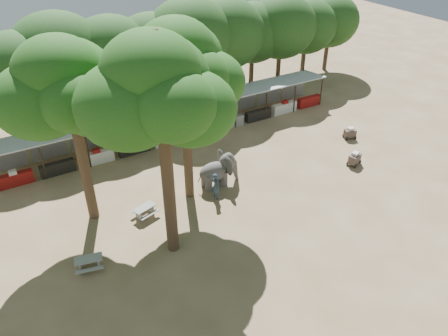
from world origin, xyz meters
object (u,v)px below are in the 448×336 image
yard_tree_left (65,89)px  cart_back (350,133)px  yard_tree_center (156,93)px  elephant (219,170)px  cart_front (355,158)px  picnic_table_far (145,210)px  handler (216,186)px  picnic_table_near (89,262)px  yard_tree_back (179,68)px

yard_tree_left → cart_back: (20.58, -0.73, -7.73)m
yard_tree_center → elephant: 10.51m
yard_tree_center → cart_front: yard_tree_center is taller
cart_back → cart_front: bearing=-108.0°
yard_tree_center → picnic_table_far: (-0.17, 3.24, -8.77)m
handler → cart_front: bearing=-96.6°
picnic_table_near → cart_front: 19.38m
cart_back → yard_tree_back: bearing=-157.6°
yard_tree_center → picnic_table_far: yard_tree_center is taller
yard_tree_center → handler: yard_tree_center is taller
elephant → handler: (-0.94, -1.27, -0.19)m
yard_tree_center → picnic_table_near: (-4.31, 0.61, -8.75)m
yard_tree_back → cart_front: size_ratio=9.49×
yard_tree_left → elephant: (8.40, -1.04, -7.09)m
picnic_table_near → picnic_table_far: size_ratio=1.00×
picnic_table_near → cart_front: cart_front is taller
yard_tree_back → picnic_table_far: size_ratio=6.87×
yard_tree_center → handler: 9.79m
yard_tree_left → yard_tree_back: size_ratio=0.97×
yard_tree_back → elephant: yard_tree_back is taller
elephant → cart_back: bearing=4.5°
picnic_table_far → elephant: bearing=-9.9°
handler → yard_tree_center: bearing=122.5°
handler → cart_front: size_ratio=1.54×
handler → picnic_table_far: (-4.64, 0.55, -0.48)m
picnic_table_far → yard_tree_center: bearing=-104.2°
yard_tree_center → yard_tree_back: size_ratio=1.06×
yard_tree_left → cart_front: yard_tree_left is taller
yard_tree_left → cart_front: 20.00m
elephant → handler: 1.59m
elephant → cart_front: bearing=-12.9°
yard_tree_center → yard_tree_back: (3.00, 4.00, -0.67)m
yard_tree_left → picnic_table_near: bearing=-106.6°
yard_tree_center → cart_front: bearing=4.5°
yard_tree_back → cart_front: bearing=-13.1°
cart_front → picnic_table_far: bearing=153.9°
yard_tree_center → cart_back: bearing=13.6°
picnic_table_near → cart_back: size_ratio=1.45×
picnic_table_near → cart_back: bearing=22.1°
yard_tree_center → elephant: size_ratio=4.13×
elephant → picnic_table_far: (-5.58, -0.72, -0.67)m
yard_tree_left → yard_tree_center: 5.92m
yard_tree_left → handler: bearing=-17.2°
yard_tree_center → picnic_table_far: bearing=93.1°
handler → picnic_table_near: 9.03m
elephant → handler: bearing=-123.3°
cart_front → cart_back: 3.98m
cart_back → yard_tree_left: bearing=-160.7°
yard_tree_back → yard_tree_left: bearing=170.5°
handler → cart_back: 13.22m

